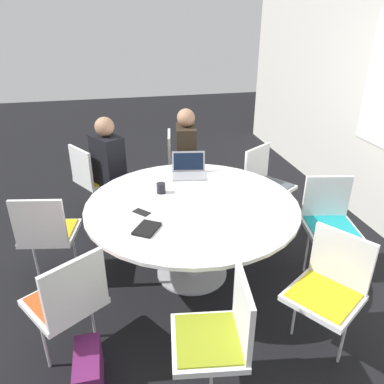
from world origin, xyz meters
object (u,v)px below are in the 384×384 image
chair_0 (180,160)px  chair_3 (68,298)px  coffee_cup (161,188)px  handbag (89,372)px  spiral_notebook (147,229)px  chair_1 (93,176)px  chair_6 (329,218)px  chair_7 (265,180)px  chair_2 (47,230)px  laptop (189,170)px  chair_5 (329,285)px  cell_phone (142,212)px  person_0 (187,152)px  person_1 (110,163)px  chair_4 (220,332)px

chair_0 → chair_3: size_ratio=1.00×
coffee_cup → handbag: bearing=-28.0°
spiral_notebook → chair_1: bearing=-165.0°
chair_0 → chair_6: size_ratio=1.00×
chair_7 → handbag: chair_7 is taller
chair_2 → laptop: 1.41m
chair_7 → spiral_notebook: 1.79m
chair_7 → coffee_cup: size_ratio=9.62×
chair_0 → handbag: size_ratio=2.43×
chair_5 → laptop: size_ratio=2.42×
chair_6 → laptop: bearing=-23.3°
chair_0 → spiral_notebook: bearing=-8.4°
cell_phone → handbag: bearing=-26.4°
person_0 → laptop: person_0 is taller
chair_1 → chair_3: (2.00, -0.13, 0.00)m
chair_0 → person_1: size_ratio=0.71×
chair_7 → cell_phone: bearing=-3.6°
chair_6 → person_0: person_0 is taller
handbag → chair_4: bearing=74.3°
chair_6 → person_1: person_1 is taller
chair_6 → person_1: (-1.27, -1.87, 0.19)m
chair_5 → person_0: 2.31m
chair_0 → laptop: 0.96m
person_1 → spiral_notebook: size_ratio=4.75×
chair_7 → person_0: 0.94m
chair_1 → laptop: laptop is taller
chair_3 → person_1: 1.88m
chair_4 → chair_0: bearing=2.1°
chair_0 → person_0: person_0 is taller
chair_1 → person_0: (0.00, 1.08, 0.19)m
chair_1 → chair_4: bearing=-14.8°
person_0 → person_1: (0.16, -0.89, 0.00)m
chair_7 → person_0: person_0 is taller
chair_1 → chair_2: bearing=-49.7°
person_0 → cell_phone: (1.35, -0.66, 0.02)m
spiral_notebook → handbag: spiral_notebook is taller
chair_5 → laptop: laptop is taller
person_0 → chair_3: bearing=-21.6°
chair_2 → chair_7: 2.27m
chair_1 → person_1: bearing=19.1°
chair_2 → chair_6: 2.45m
chair_3 → handbag: 0.48m
chair_5 → person_0: (-2.25, -0.50, 0.19)m
chair_5 → coffee_cup: size_ratio=9.62×
coffee_cup → handbag: size_ratio=0.25×
chair_6 → spiral_notebook: size_ratio=3.40×
chair_3 → chair_6: size_ratio=1.00×
chair_3 → cell_phone: bearing=16.3°
chair_1 → handbag: size_ratio=2.43×
chair_0 → person_0: 0.32m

